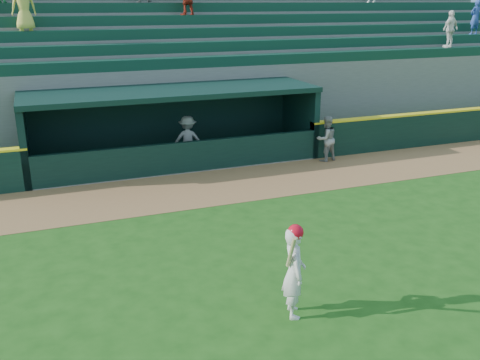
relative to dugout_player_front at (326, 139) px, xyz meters
The scene contains 7 objects.
ground 7.81m from the dugout_player_front, 128.24° to the right, with size 120.00×120.00×0.00m, color #1D4C13.
warning_track 5.01m from the dugout_player_front, 165.97° to the right, with size 40.00×3.00×0.01m, color olive.
dugout_player_front is the anchor object (origin of this frame).
dugout_player_inside 4.61m from the dugout_player_front, 161.91° to the left, with size 1.02×0.59×1.58m, color #A1A19C.
dugout 5.20m from the dugout_player_front, 158.40° to the left, with size 9.40×2.80×2.46m.
stands 8.23m from the dugout_player_front, 126.67° to the left, with size 34.50×6.25×6.71m.
batter_at_plate 9.54m from the dugout_player_front, 122.83° to the right, with size 0.54×0.81×1.69m.
Camera 1 is at (-4.08, -9.10, 5.15)m, focal length 40.00 mm.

